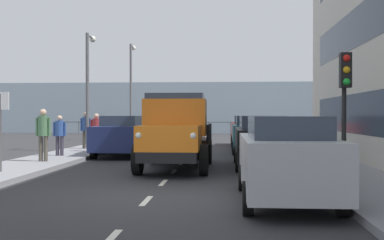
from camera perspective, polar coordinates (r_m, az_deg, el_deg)
The scene contains 21 objects.
ground_plane at distance 22.65m, azimuth 0.06°, elevation -3.84°, with size 80.00×80.00×0.00m, color #2D2D30.
sidewalk_left at distance 22.82m, azimuth 12.54°, elevation -3.63°, with size 2.37×41.31×0.15m, color gray.
sidewalk_right at distance 23.51m, azimuth -12.04°, elevation -3.51°, with size 2.37×41.31×0.15m, color gray.
road_centreline_markings at distance 22.31m, azimuth 0.00°, elevation -3.90°, with size 0.12×37.51×0.01m.
sea_horizon at distance 46.21m, azimuth 2.17°, elevation 1.50°, with size 80.00×0.80×5.00m, color #8C9EAD.
seawall_railing at distance 42.61m, azimuth 2.00°, elevation -0.55°, with size 28.08×0.08×1.20m.
truck_vintage_orange at distance 14.92m, azimuth -2.02°, elevation -1.59°, with size 2.17×5.64×2.43m.
car_silver_kerbside_near at distance 9.61m, azimuth 11.24°, elevation -4.48°, with size 1.79×4.39×1.72m.
car_black_kerbside_1 at distance 15.86m, azimuth 8.44°, elevation -2.49°, with size 1.81×4.53×1.72m.
car_teal_kerbside_2 at distance 21.74m, azimuth 7.29°, elevation -1.67°, with size 1.85×3.93×1.72m.
car_red_kerbside_3 at distance 26.92m, azimuth 6.69°, elevation -1.24°, with size 1.82×4.20×1.72m.
car_navy_oppositeside_0 at distance 20.25m, azimuth -8.43°, elevation -1.83°, with size 1.89×4.31×1.72m.
car_grey_oppositeside_1 at distance 26.91m, azimuth -5.28°, elevation -1.24°, with size 1.89×4.02×1.72m.
pedestrian_couple_b at distance 17.06m, azimuth -17.60°, elevation -1.20°, with size 0.53×0.34×1.81m.
pedestrian_in_dark_coat at distance 19.31m, azimuth -15.76°, elevation -1.42°, with size 0.53×0.34×1.59m.
pedestrian_by_lamp at distance 21.22m, azimuth -11.53°, elevation -1.08°, with size 0.53×0.34×1.67m.
pedestrian_couple_a at distance 23.25m, azimuth -12.76°, elevation -0.84°, with size 0.53×0.34×1.74m.
traffic_light_near at distance 12.79m, azimuth 18.06°, elevation 3.83°, with size 0.28×0.41×3.20m.
lamp_post_promenade at distance 23.27m, azimuth -12.44°, elevation 4.93°, with size 0.32×1.14×5.54m.
lamp_post_far at distance 32.07m, azimuth -7.37°, elevation 4.55°, with size 0.32×1.14×6.41m.
street_sign at distance 14.31m, azimuth -22.22°, elevation 0.30°, with size 0.50×0.07×2.25m.
Camera 1 is at (-1.62, 9.95, 1.74)m, focal length 43.99 mm.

